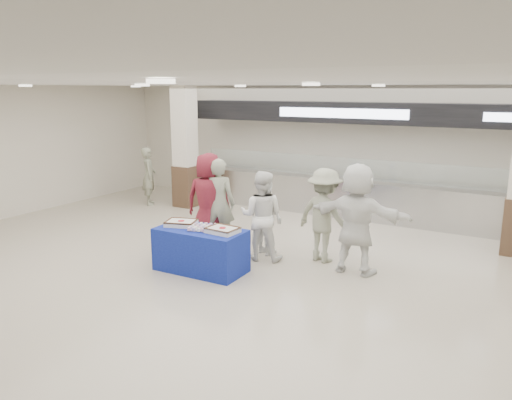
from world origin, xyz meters
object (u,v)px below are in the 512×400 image
Objects in this scene: sheet_cake_left at (181,223)px; chef_tall at (261,216)px; display_table at (201,250)px; civilian_white at (357,219)px; soldier_bg at (149,176)px; soldier_a at (219,203)px; chef_short at (266,217)px; civilian_maroon at (209,200)px; sheet_cake_right at (223,230)px; cupcake_tray at (202,227)px; soldier_b at (324,215)px.

sheet_cake_left is 1.47m from chef_tall.
civilian_white reaches higher than display_table.
soldier_a is at bearing -162.31° from soldier_bg.
chef_short is 0.93× the size of soldier_bg.
chef_short is (-0.06, 0.29, -0.10)m from chef_tall.
display_table is 0.82× the size of civilian_maroon.
civilian_maroon reaches higher than chef_short.
sheet_cake_right is at bearing 65.59° from chef_tall.
civilian_white reaches higher than chef_tall.
chef_tall is 1.76m from civilian_white.
cupcake_tray is at bearing -171.03° from soldier_bg.
display_table is 5.54m from soldier_bg.
sheet_cake_right is 1.06m from chef_tall.
soldier_b is 0.90× the size of civilian_white.
civilian_maroon is 1.29m from chef_short.
chef_tall is 1.06× the size of soldier_bg.
sheet_cake_right is at bearing 1.89° from display_table.
soldier_a is 2.83m from civilian_white.
soldier_a reaches higher than chef_tall.
soldier_b reaches higher than soldier_bg.
display_table is 3.00× the size of cupcake_tray.
soldier_bg is (-5.94, 1.90, -0.08)m from soldier_b.
sheet_cake_left is at bearing 177.35° from cupcake_tray.
soldier_a is 1.14× the size of soldier_bg.
cupcake_tray is 0.33× the size of soldier_bg.
soldier_bg is (-3.82, 2.18, -0.11)m from soldier_a.
cupcake_tray is at bearing 58.55° from soldier_b.
sheet_cake_right is 0.31× the size of chef_tall.
civilian_maroon is (-0.29, 1.23, 0.14)m from sheet_cake_left.
chef_short is (0.98, 1.33, -0.07)m from sheet_cake_left.
sheet_cake_left is 1.27m from civilian_maroon.
cupcake_tray is 2.23m from soldier_b.
civilian_white is at bearing 165.94° from soldier_a.
civilian_white reaches higher than sheet_cake_left.
display_table is 2.31m from soldier_b.
soldier_bg is (-3.58, 2.20, -0.16)m from civilian_maroon.
chef_short is at bearing 168.97° from civilian_maroon.
civilian_white reaches higher than soldier_a.
civilian_maroon is at bearing 28.03° from chef_short.
chef_short is at bearing -156.01° from soldier_bg.
civilian_white is (2.78, 1.25, 0.16)m from sheet_cake_left.
soldier_bg is at bearing -43.74° from soldier_a.
soldier_bg is (-4.35, 3.45, 0.00)m from cupcake_tray.
soldier_bg is at bearing 139.67° from display_table.
sheet_cake_left is 0.42× the size of chef_short.
sheet_cake_left reaches higher than display_table.
cupcake_tray is (0.04, 0.01, 0.41)m from display_table.
soldier_a is (0.24, 0.02, -0.05)m from civilian_maroon.
chef_tall is (1.09, -0.21, -0.06)m from soldier_a.
civilian_white reaches higher than sheet_cake_right.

